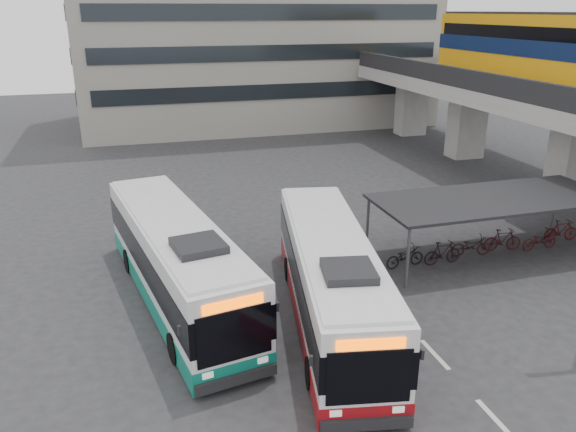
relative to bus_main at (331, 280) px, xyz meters
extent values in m
plane|color=#28282B|center=(-0.15, 0.20, -1.51)|extent=(120.00, 120.00, 0.00)
cube|color=gray|center=(16.85, 8.20, 0.79)|extent=(2.20, 1.60, 4.60)
cube|color=gray|center=(16.85, 18.20, 0.79)|extent=(2.20, 1.60, 4.60)
cube|color=gray|center=(16.85, 26.20, 0.79)|extent=(2.20, 1.60, 4.60)
cube|color=gray|center=(16.85, 12.20, 3.54)|extent=(8.00, 32.00, 0.90)
cube|color=black|center=(13.10, 12.20, 4.54)|extent=(0.35, 32.00, 1.10)
cube|color=orange|center=(16.85, 10.23, 6.09)|extent=(2.90, 20.00, 3.90)
cube|color=#0A183C|center=(16.85, 10.23, 6.29)|extent=(2.98, 20.02, 0.90)
cube|color=black|center=(16.85, 10.23, 7.09)|extent=(2.96, 19.20, 0.70)
cube|color=black|center=(16.85, 10.23, 8.04)|extent=(2.70, 19.60, 0.25)
cylinder|color=#595B60|center=(3.55, 5.00, -0.31)|extent=(0.12, 0.12, 2.40)
cylinder|color=#595B60|center=(13.15, 5.00, -0.31)|extent=(0.12, 0.12, 2.40)
cylinder|color=#595B60|center=(3.55, 1.40, -0.31)|extent=(0.12, 0.12, 2.40)
cube|color=black|center=(8.35, 3.20, 0.97)|extent=(10.00, 4.00, 0.12)
imported|color=black|center=(4.35, 3.20, -1.06)|extent=(1.71, 0.60, 0.90)
imported|color=black|center=(5.95, 3.20, -1.01)|extent=(1.66, 0.47, 1.00)
imported|color=black|center=(7.55, 3.20, -1.06)|extent=(1.72, 0.60, 0.90)
imported|color=black|center=(9.15, 3.20, -1.01)|extent=(1.66, 0.47, 1.00)
imported|color=#350C0F|center=(10.75, 3.20, -1.06)|extent=(1.71, 0.60, 0.90)
imported|color=#3F0C0F|center=(12.35, 3.20, -1.01)|extent=(1.66, 0.47, 1.00)
cube|color=beige|center=(2.35, -5.80, -1.50)|extent=(0.15, 1.60, 0.01)
cube|color=beige|center=(2.35, -2.80, -1.50)|extent=(0.15, 1.60, 0.01)
cube|color=beige|center=(2.35, 0.20, -1.50)|extent=(0.15, 1.60, 0.01)
cube|color=white|center=(0.00, 0.02, 0.16)|extent=(4.39, 11.19, 2.51)
cube|color=maroon|center=(0.00, 0.02, -1.01)|extent=(4.44, 11.24, 0.68)
cube|color=black|center=(0.00, 0.02, 0.27)|extent=(4.45, 11.22, 1.05)
cube|color=#FF5700|center=(-1.05, -5.36, 1.09)|extent=(1.61, 0.39, 0.27)
cube|color=black|center=(-0.52, -2.67, 1.61)|extent=(1.65, 1.70, 0.26)
cylinder|color=black|center=(-1.73, -3.21, -1.05)|extent=(0.44, 0.95, 0.91)
cylinder|color=black|center=(1.66, 2.82, -1.05)|extent=(0.44, 0.95, 0.91)
cube|color=white|center=(-4.70, 2.80, 0.21)|extent=(4.26, 11.54, 2.59)
cube|color=#0C6C57|center=(-4.70, 2.80, -0.99)|extent=(4.30, 11.58, 0.71)
cube|color=black|center=(-4.70, 2.80, 0.33)|extent=(4.32, 11.57, 1.08)
cube|color=#FF5700|center=(-3.75, -2.76, 1.17)|extent=(1.67, 0.36, 0.28)
cube|color=black|center=(-4.22, 0.02, 1.71)|extent=(1.67, 1.73, 0.26)
cylinder|color=black|center=(-5.20, -0.95, -1.04)|extent=(0.44, 0.98, 0.94)
cylinder|color=black|center=(-4.12, 6.11, -1.04)|extent=(0.44, 0.98, 0.94)
imported|color=black|center=(-0.25, -0.10, -0.58)|extent=(0.52, 0.73, 1.86)
camera|label=1|loc=(-6.00, -15.42, 8.32)|focal=35.00mm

